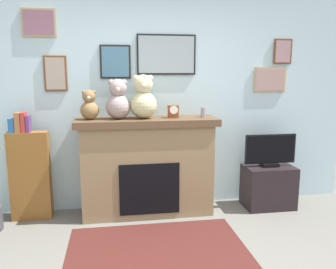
{
  "coord_description": "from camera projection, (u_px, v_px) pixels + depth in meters",
  "views": [
    {
      "loc": [
        -0.4,
        -2.21,
        1.66
      ],
      "look_at": [
        0.23,
        1.7,
        0.95
      ],
      "focal_mm": 36.79,
      "sensor_mm": 36.0,
      "label": 1
    }
  ],
  "objects": [
    {
      "name": "back_wall",
      "position": [
        146.0,
        102.0,
        4.22
      ],
      "size": [
        5.2,
        0.15,
        2.6
      ],
      "color": "silver",
      "rests_on": "ground_plane"
    },
    {
      "name": "teddy_bear_cream",
      "position": [
        143.0,
        99.0,
        3.89
      ],
      "size": [
        0.31,
        0.31,
        0.5
      ],
      "color": "#C1BD8C",
      "rests_on": "fireplace"
    },
    {
      "name": "area_rug",
      "position": [
        158.0,
        250.0,
        3.26
      ],
      "size": [
        1.7,
        1.16,
        0.01
      ],
      "primitive_type": "cube",
      "color": "#461D18",
      "rests_on": "ground_plane"
    },
    {
      "name": "television",
      "position": [
        270.0,
        151.0,
        4.2
      ],
      "size": [
        0.64,
        0.14,
        0.4
      ],
      "color": "black",
      "rests_on": "tv_stand"
    },
    {
      "name": "bookshelf",
      "position": [
        30.0,
        172.0,
        3.89
      ],
      "size": [
        0.44,
        0.16,
        1.23
      ],
      "color": "brown",
      "rests_on": "ground_plane"
    },
    {
      "name": "tv_stand",
      "position": [
        268.0,
        186.0,
        4.28
      ],
      "size": [
        0.6,
        0.4,
        0.52
      ],
      "primitive_type": "cube",
      "color": "black",
      "rests_on": "ground_plane"
    },
    {
      "name": "candle_jar",
      "position": [
        203.0,
        112.0,
        4.03
      ],
      "size": [
        0.06,
        0.06,
        0.12
      ],
      "primitive_type": "cylinder",
      "color": "gray",
      "rests_on": "fireplace"
    },
    {
      "name": "fireplace",
      "position": [
        147.0,
        166.0,
        4.05
      ],
      "size": [
        1.62,
        0.54,
        1.14
      ],
      "color": "#876E4C",
      "rests_on": "ground_plane"
    },
    {
      "name": "teddy_bear_grey",
      "position": [
        118.0,
        101.0,
        3.85
      ],
      "size": [
        0.28,
        0.28,
        0.45
      ],
      "color": "gray",
      "rests_on": "fireplace"
    },
    {
      "name": "mantel_clock",
      "position": [
        173.0,
        111.0,
        3.97
      ],
      "size": [
        0.12,
        0.09,
        0.15
      ],
      "color": "brown",
      "rests_on": "fireplace"
    },
    {
      "name": "teddy_bear_brown",
      "position": [
        89.0,
        106.0,
        3.81
      ],
      "size": [
        0.21,
        0.21,
        0.33
      ],
      "color": "olive",
      "rests_on": "fireplace"
    }
  ]
}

